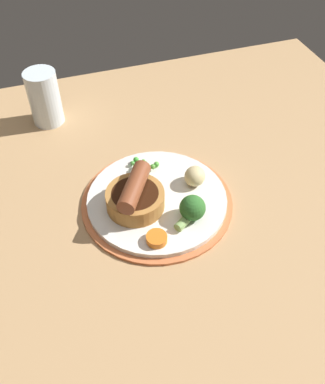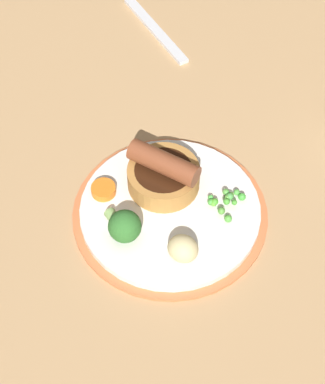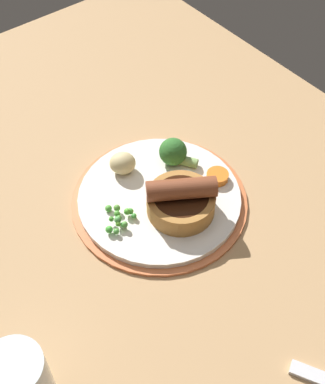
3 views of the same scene
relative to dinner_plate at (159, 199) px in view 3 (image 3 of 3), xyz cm
name	(u,v)px [view 3 (image 3 of 3)]	position (x,y,z in cm)	size (l,w,h in cm)	color
dining_table	(156,234)	(-3.25, 3.17, -2.07)	(110.00, 80.00, 3.00)	tan
dinner_plate	(159,199)	(0.00, 0.00, 0.00)	(24.81, 24.81, 1.40)	#CC6B3D
sausage_pudding	(181,200)	(-3.80, -0.70, 3.00)	(9.28, 9.28, 5.79)	#AD7538
pea_pile	(119,218)	(-0.24, 7.00, 1.70)	(4.79, 4.90, 1.72)	green
broccoli_floret_near	(174,152)	(3.77, -5.70, 2.78)	(5.55, 4.67, 4.07)	#2D6628
potato_chunk_0	(123,163)	(6.99, 1.20, 2.41)	(3.41, 3.76, 3.15)	#CCB77F
carrot_slice_4	(217,176)	(-2.74, -8.39, 1.40)	(3.16, 3.16, 1.13)	orange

